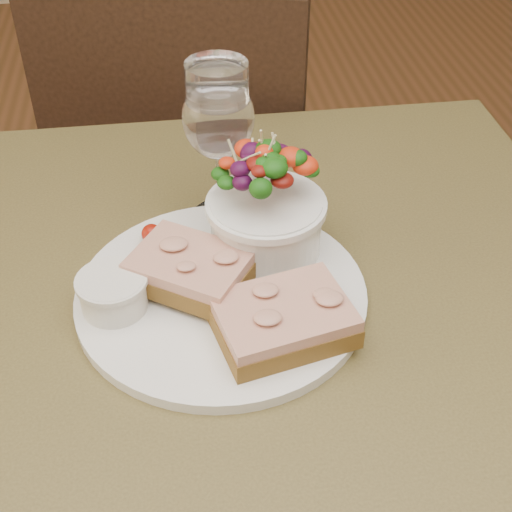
{
  "coord_description": "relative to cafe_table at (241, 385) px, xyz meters",
  "views": [
    {
      "loc": [
        -0.05,
        -0.49,
        1.24
      ],
      "look_at": [
        0.02,
        0.02,
        0.81
      ],
      "focal_mm": 50.0,
      "sensor_mm": 36.0,
      "label": 1
    }
  ],
  "objects": [
    {
      "name": "dinner_plate",
      "position": [
        -0.02,
        0.03,
        0.11
      ],
      "size": [
        0.29,
        0.29,
        0.01
      ],
      "primitive_type": "cylinder",
      "color": "white",
      "rests_on": "cafe_table"
    },
    {
      "name": "cafe_table",
      "position": [
        0.0,
        0.0,
        0.0
      ],
      "size": [
        0.8,
        0.8,
        0.75
      ],
      "color": "#453B1D",
      "rests_on": "ground"
    },
    {
      "name": "salad_bowl",
      "position": [
        0.04,
        0.09,
        0.17
      ],
      "size": [
        0.11,
        0.11,
        0.13
      ],
      "color": "white",
      "rests_on": "dinner_plate"
    },
    {
      "name": "garnish",
      "position": [
        -0.07,
        0.12,
        0.12
      ],
      "size": [
        0.05,
        0.04,
        0.02
      ],
      "color": "#0E3409",
      "rests_on": "dinner_plate"
    },
    {
      "name": "sandwich_back",
      "position": [
        -0.04,
        0.04,
        0.14
      ],
      "size": [
        0.14,
        0.13,
        0.03
      ],
      "rotation": [
        0.0,
        0.0,
        -0.58
      ],
      "color": "#462E12",
      "rests_on": "dinner_plate"
    },
    {
      "name": "sandwich_front",
      "position": [
        0.04,
        -0.04,
        0.13
      ],
      "size": [
        0.14,
        0.11,
        0.03
      ],
      "rotation": [
        0.0,
        0.0,
        0.23
      ],
      "color": "#462E12",
      "rests_on": "dinner_plate"
    },
    {
      "name": "ramekin",
      "position": [
        -0.12,
        0.02,
        0.13
      ],
      "size": [
        0.06,
        0.06,
        0.04
      ],
      "color": "silver",
      "rests_on": "dinner_plate"
    },
    {
      "name": "chair_far",
      "position": [
        -0.0,
        0.66,
        -0.36
      ],
      "size": [
        0.52,
        0.52,
        0.9
      ],
      "rotation": [
        0.0,
        0.0,
        2.85
      ],
      "color": "black",
      "rests_on": "ground"
    },
    {
      "name": "wine_glass",
      "position": [
        -0.0,
        0.16,
        0.22
      ],
      "size": [
        0.08,
        0.08,
        0.18
      ],
      "color": "white",
      "rests_on": "cafe_table"
    }
  ]
}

